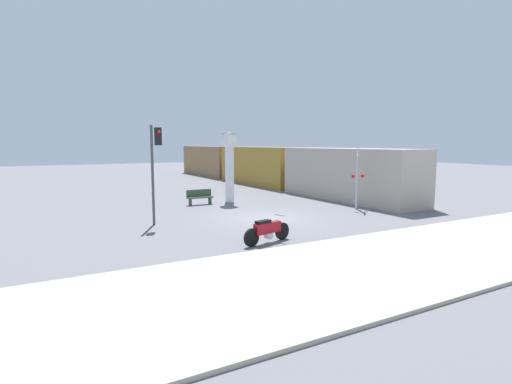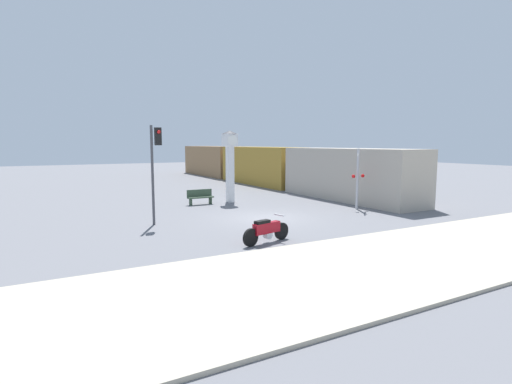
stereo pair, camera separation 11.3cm
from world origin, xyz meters
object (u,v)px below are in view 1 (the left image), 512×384
bench (200,197)px  freight_train (260,166)px  railroad_crossing_signal (357,176)px  clock_tower (229,155)px  motorcycle (267,230)px  traffic_light (155,157)px

bench → freight_train: bearing=43.8°
freight_train → railroad_crossing_signal: 15.18m
railroad_crossing_signal → bench: size_ratio=2.15×
clock_tower → freight_train: size_ratio=0.13×
motorcycle → freight_train: size_ratio=0.06×
motorcycle → traffic_light: (-2.67, 5.47, 2.62)m
clock_tower → freight_train: clock_tower is taller
clock_tower → freight_train: 11.84m
motorcycle → freight_train: 22.13m
railroad_crossing_signal → bench: railroad_crossing_signal is taller
freight_train → railroad_crossing_signal: railroad_crossing_signal is taller
motorcycle → bench: 10.27m
clock_tower → bench: 3.21m
freight_train → railroad_crossing_signal: (-2.28, -15.01, 0.18)m
traffic_light → motorcycle: bearing=-64.0°
traffic_light → bench: (3.93, 4.72, -2.61)m
traffic_light → railroad_crossing_signal: 11.28m
traffic_light → railroad_crossing_signal: bearing=-6.0°
railroad_crossing_signal → bench: bearing=140.8°
motorcycle → bench: size_ratio=1.40×
clock_tower → motorcycle: bearing=-107.9°
clock_tower → bench: (-2.04, -0.01, -2.49)m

